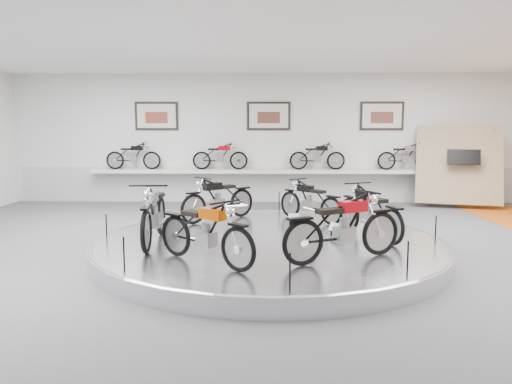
{
  "coord_description": "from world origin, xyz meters",
  "views": [
    {
      "loc": [
        -0.05,
        -8.69,
        2.34
      ],
      "look_at": [
        -0.26,
        0.6,
        1.14
      ],
      "focal_mm": 35.0,
      "sensor_mm": 36.0,
      "label": 1
    }
  ],
  "objects_px": {
    "bike_e": "(205,231)",
    "bike_f": "(343,226)",
    "bike_a": "(370,211)",
    "bike_d": "(154,212)",
    "display_platform": "(270,247)",
    "bike_b": "(310,200)",
    "bike_c": "(218,198)",
    "shelf": "(269,171)"
  },
  "relations": [
    {
      "from": "bike_e",
      "to": "bike_f",
      "type": "height_order",
      "value": "bike_f"
    },
    {
      "from": "bike_a",
      "to": "bike_d",
      "type": "height_order",
      "value": "bike_d"
    },
    {
      "from": "display_platform",
      "to": "bike_b",
      "type": "relative_size",
      "value": 4.1
    },
    {
      "from": "bike_d",
      "to": "bike_e",
      "type": "relative_size",
      "value": 1.1
    },
    {
      "from": "display_platform",
      "to": "bike_d",
      "type": "bearing_deg",
      "value": -170.61
    },
    {
      "from": "bike_a",
      "to": "bike_f",
      "type": "bearing_deg",
      "value": 132.56
    },
    {
      "from": "bike_c",
      "to": "bike_e",
      "type": "height_order",
      "value": "bike_e"
    },
    {
      "from": "display_platform",
      "to": "bike_d",
      "type": "relative_size",
      "value": 3.41
    },
    {
      "from": "bike_b",
      "to": "bike_e",
      "type": "distance_m",
      "value": 3.96
    },
    {
      "from": "display_platform",
      "to": "bike_e",
      "type": "distance_m",
      "value": 2.04
    },
    {
      "from": "bike_f",
      "to": "bike_d",
      "type": "bearing_deg",
      "value": 133.71
    },
    {
      "from": "bike_b",
      "to": "bike_d",
      "type": "bearing_deg",
      "value": 85.46
    },
    {
      "from": "bike_b",
      "to": "bike_c",
      "type": "relative_size",
      "value": 0.93
    },
    {
      "from": "display_platform",
      "to": "bike_b",
      "type": "distance_m",
      "value": 2.12
    },
    {
      "from": "bike_a",
      "to": "bike_f",
      "type": "distance_m",
      "value": 1.8
    },
    {
      "from": "bike_c",
      "to": "bike_d",
      "type": "bearing_deg",
      "value": 23.34
    },
    {
      "from": "bike_c",
      "to": "display_platform",
      "type": "bearing_deg",
      "value": 77.38
    },
    {
      "from": "bike_b",
      "to": "shelf",
      "type": "bearing_deg",
      "value": -29.8
    },
    {
      "from": "display_platform",
      "to": "bike_e",
      "type": "bearing_deg",
      "value": -120.3
    },
    {
      "from": "bike_a",
      "to": "bike_d",
      "type": "xyz_separation_m",
      "value": [
        -3.91,
        -0.55,
        0.05
      ]
    },
    {
      "from": "bike_b",
      "to": "bike_d",
      "type": "height_order",
      "value": "bike_d"
    },
    {
      "from": "bike_e",
      "to": "bike_f",
      "type": "xyz_separation_m",
      "value": [
        2.1,
        0.24,
        0.03
      ]
    },
    {
      "from": "bike_e",
      "to": "display_platform",
      "type": "bearing_deg",
      "value": 99.52
    },
    {
      "from": "display_platform",
      "to": "bike_c",
      "type": "xyz_separation_m",
      "value": [
        -1.12,
        1.86,
        0.65
      ]
    },
    {
      "from": "bike_a",
      "to": "bike_b",
      "type": "xyz_separation_m",
      "value": [
        -0.97,
        1.61,
        -0.04
      ]
    },
    {
      "from": "display_platform",
      "to": "shelf",
      "type": "distance_m",
      "value": 6.46
    },
    {
      "from": "bike_b",
      "to": "bike_c",
      "type": "bearing_deg",
      "value": 48.19
    },
    {
      "from": "shelf",
      "to": "bike_d",
      "type": "xyz_separation_m",
      "value": [
        -2.05,
        -6.74,
        -0.15
      ]
    },
    {
      "from": "shelf",
      "to": "bike_a",
      "type": "relative_size",
      "value": 6.46
    },
    {
      "from": "display_platform",
      "to": "bike_a",
      "type": "xyz_separation_m",
      "value": [
        1.86,
        0.21,
        0.65
      ]
    },
    {
      "from": "bike_b",
      "to": "bike_e",
      "type": "bearing_deg",
      "value": 111.01
    },
    {
      "from": "display_platform",
      "to": "bike_b",
      "type": "bearing_deg",
      "value": 63.91
    },
    {
      "from": "bike_d",
      "to": "bike_e",
      "type": "bearing_deg",
      "value": 35.81
    },
    {
      "from": "bike_a",
      "to": "bike_f",
      "type": "relative_size",
      "value": 0.94
    },
    {
      "from": "bike_a",
      "to": "bike_d",
      "type": "bearing_deg",
      "value": 74.73
    },
    {
      "from": "display_platform",
      "to": "bike_c",
      "type": "distance_m",
      "value": 2.26
    },
    {
      "from": "bike_b",
      "to": "bike_f",
      "type": "bearing_deg",
      "value": 143.24
    },
    {
      "from": "bike_e",
      "to": "bike_f",
      "type": "relative_size",
      "value": 0.94
    },
    {
      "from": "display_platform",
      "to": "bike_a",
      "type": "relative_size",
      "value": 3.76
    },
    {
      "from": "bike_d",
      "to": "bike_c",
      "type": "bearing_deg",
      "value": 153.97
    },
    {
      "from": "bike_e",
      "to": "bike_a",
      "type": "bearing_deg",
      "value": 73.35
    },
    {
      "from": "bike_d",
      "to": "bike_e",
      "type": "distance_m",
      "value": 1.71
    }
  ]
}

